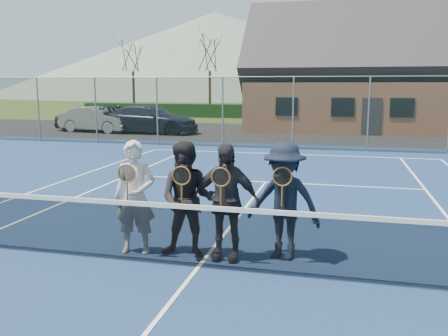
# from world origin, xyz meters

# --- Properties ---
(ground) EXTENTS (220.00, 220.00, 0.00)m
(ground) POSITION_xyz_m (0.00, 20.00, 0.00)
(ground) COLOR #354B1A
(ground) RESTS_ON ground
(court_surface) EXTENTS (30.00, 30.00, 0.02)m
(court_surface) POSITION_xyz_m (0.00, 0.00, 0.01)
(court_surface) COLOR navy
(court_surface) RESTS_ON ground
(tarmac_carpark) EXTENTS (40.00, 12.00, 0.01)m
(tarmac_carpark) POSITION_xyz_m (-4.00, 20.00, 0.01)
(tarmac_carpark) COLOR black
(tarmac_carpark) RESTS_ON ground
(hedge_row) EXTENTS (40.00, 1.20, 1.10)m
(hedge_row) POSITION_xyz_m (0.00, 32.00, 0.55)
(hedge_row) COLOR black
(hedge_row) RESTS_ON ground
(hill_west) EXTENTS (110.00, 110.00, 18.00)m
(hill_west) POSITION_xyz_m (-25.00, 95.00, 9.00)
(hill_west) COLOR slate
(hill_west) RESTS_ON ground
(hill_centre) EXTENTS (120.00, 120.00, 22.00)m
(hill_centre) POSITION_xyz_m (20.00, 95.00, 11.00)
(hill_centre) COLOR slate
(hill_centre) RESTS_ON ground
(car_a) EXTENTS (3.65, 1.60, 1.22)m
(car_a) POSITION_xyz_m (-12.63, 18.89, 0.61)
(car_a) COLOR black
(car_a) RESTS_ON ground
(car_b) EXTENTS (4.54, 2.12, 1.44)m
(car_b) POSITION_xyz_m (-11.62, 18.31, 0.72)
(car_b) COLOR gray
(car_b) RESTS_ON ground
(car_c) EXTENTS (5.44, 2.37, 1.56)m
(car_c) POSITION_xyz_m (-8.35, 18.37, 0.78)
(car_c) COLOR black
(car_c) RESTS_ON ground
(court_markings) EXTENTS (11.03, 23.83, 0.01)m
(court_markings) POSITION_xyz_m (0.00, 0.00, 0.02)
(court_markings) COLOR white
(court_markings) RESTS_ON court_surface
(tennis_net) EXTENTS (11.68, 0.08, 1.10)m
(tennis_net) POSITION_xyz_m (0.00, 0.00, 0.54)
(tennis_net) COLOR slate
(tennis_net) RESTS_ON ground
(perimeter_fence) EXTENTS (30.07, 0.07, 3.02)m
(perimeter_fence) POSITION_xyz_m (0.00, 13.50, 1.52)
(perimeter_fence) COLOR slate
(perimeter_fence) RESTS_ON ground
(clubhouse) EXTENTS (15.60, 8.20, 7.70)m
(clubhouse) POSITION_xyz_m (4.00, 24.00, 3.99)
(clubhouse) COLOR #9E6B4C
(clubhouse) RESTS_ON ground
(tree_a) EXTENTS (3.20, 3.20, 7.77)m
(tree_a) POSITION_xyz_m (-16.00, 33.00, 5.79)
(tree_a) COLOR #362313
(tree_a) RESTS_ON ground
(tree_b) EXTENTS (3.20, 3.20, 7.77)m
(tree_b) POSITION_xyz_m (-9.00, 33.00, 5.79)
(tree_b) COLOR #3C2816
(tree_b) RESTS_ON ground
(tree_c) EXTENTS (3.20, 3.20, 7.77)m
(tree_c) POSITION_xyz_m (2.00, 33.00, 5.79)
(tree_c) COLOR #332312
(tree_c) RESTS_ON ground
(player_a) EXTENTS (0.71, 0.54, 1.80)m
(player_a) POSITION_xyz_m (-1.15, 0.39, 0.92)
(player_a) COLOR beige
(player_a) RESTS_ON court_surface
(player_b) EXTENTS (0.92, 0.74, 1.80)m
(player_b) POSITION_xyz_m (-0.29, 0.43, 0.92)
(player_b) COLOR black
(player_b) RESTS_ON court_surface
(player_c) EXTENTS (1.06, 0.50, 1.80)m
(player_c) POSITION_xyz_m (0.29, 0.46, 0.92)
(player_c) COLOR #242328
(player_c) RESTS_ON court_surface
(player_d) EXTENTS (1.29, 0.94, 1.80)m
(player_d) POSITION_xyz_m (1.15, 0.71, 0.92)
(player_d) COLOR black
(player_d) RESTS_ON court_surface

